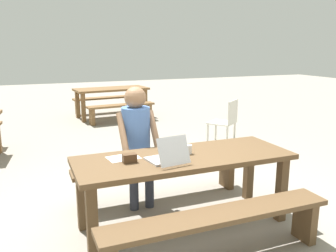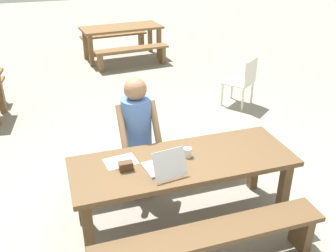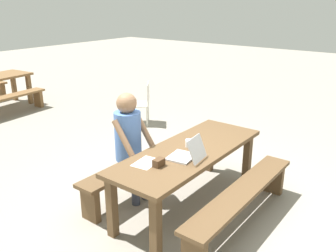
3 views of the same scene
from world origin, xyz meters
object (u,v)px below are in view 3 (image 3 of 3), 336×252
at_px(picnic_table_front, 189,157).
at_px(plastic_chair, 142,102).
at_px(small_pouch, 159,162).
at_px(person_seated, 130,139).
at_px(coffee_mug, 189,143).
at_px(laptop, 188,154).

distance_m(picnic_table_front, plastic_chair, 3.16).
bearing_deg(plastic_chair, small_pouch, 6.75).
height_order(picnic_table_front, person_seated, person_seated).
xyz_separation_m(picnic_table_front, small_pouch, (-0.56, 0.00, 0.14)).
distance_m(small_pouch, coffee_mug, 0.61).
bearing_deg(plastic_chair, picnic_table_front, 13.86).
height_order(picnic_table_front, small_pouch, small_pouch).
bearing_deg(picnic_table_front, person_seated, 113.06).
relative_size(laptop, coffee_mug, 4.45).
relative_size(coffee_mug, person_seated, 0.07).
bearing_deg(laptop, picnic_table_front, -157.16).
xyz_separation_m(small_pouch, coffee_mug, (0.61, 0.04, 0.00)).
distance_m(picnic_table_front, laptop, 0.32).
bearing_deg(laptop, small_pouch, -31.35).
xyz_separation_m(picnic_table_front, laptop, (-0.23, -0.14, 0.17)).
xyz_separation_m(small_pouch, person_seated, (0.27, 0.66, 0.02)).
distance_m(coffee_mug, person_seated, 0.70).
relative_size(laptop, small_pouch, 3.20).
height_order(small_pouch, coffee_mug, coffee_mug).
bearing_deg(small_pouch, person_seated, 67.46).
bearing_deg(plastic_chair, coffee_mug, 14.15).
height_order(laptop, coffee_mug, laptop).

